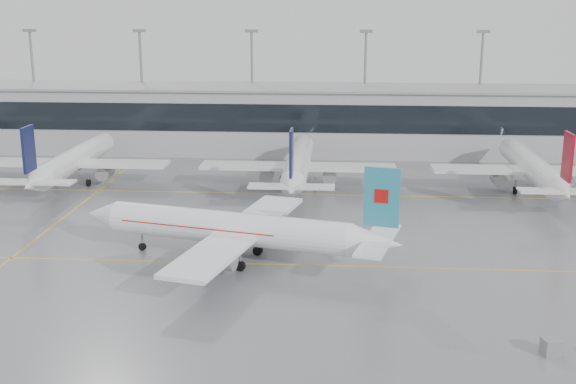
{
  "coord_description": "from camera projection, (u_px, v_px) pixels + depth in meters",
  "views": [
    {
      "loc": [
        6.01,
        -73.27,
        27.32
      ],
      "look_at": [
        0.0,
        12.0,
        5.0
      ],
      "focal_mm": 45.0,
      "sensor_mm": 36.0,
      "label": 1
    }
  ],
  "objects": [
    {
      "name": "terminal_glass",
      "position": [
        305.0,
        119.0,
        128.68
      ],
      "size": [
        180.0,
        0.2,
        5.0
      ],
      "primitive_type": "cube",
      "color": "black",
      "rests_on": "ground"
    },
    {
      "name": "air_canada_jet",
      "position": [
        238.0,
        229.0,
        77.99
      ],
      "size": [
        36.57,
        29.81,
        11.66
      ],
      "rotation": [
        0.0,
        0.0,
        2.89
      ],
      "color": "white",
      "rests_on": "ground"
    },
    {
      "name": "gse_unit",
      "position": [
        551.0,
        347.0,
        57.8
      ],
      "size": [
        1.62,
        1.55,
        1.38
      ],
      "primitive_type": "cube",
      "rotation": [
        0.0,
        0.0,
        0.22
      ],
      "color": "gray",
      "rests_on": "ground"
    },
    {
      "name": "taxi_line_main",
      "position": [
        280.0,
        265.0,
        78.02
      ],
      "size": [
        120.0,
        0.25,
        0.01
      ],
      "primitive_type": "cube",
      "color": "gold",
      "rests_on": "ground"
    },
    {
      "name": "parked_jet_b",
      "position": [
        73.0,
        161.0,
        111.98
      ],
      "size": [
        29.64,
        36.96,
        11.72
      ],
      "rotation": [
        0.0,
        0.0,
        1.57
      ],
      "color": "silver",
      "rests_on": "ground"
    },
    {
      "name": "parked_jet_c",
      "position": [
        298.0,
        164.0,
        109.6
      ],
      "size": [
        29.64,
        36.96,
        11.72
      ],
      "rotation": [
        0.0,
        0.0,
        1.57
      ],
      "color": "silver",
      "rests_on": "ground"
    },
    {
      "name": "ground",
      "position": [
        280.0,
        265.0,
        78.03
      ],
      "size": [
        320.0,
        320.0,
        0.0
      ],
      "primitive_type": "plane",
      "color": "slate",
      "rests_on": "ground"
    },
    {
      "name": "taxi_line_cross",
      "position": [
        62.0,
        219.0,
        94.54
      ],
      "size": [
        0.25,
        60.0,
        0.01
      ],
      "primitive_type": "cube",
      "color": "gold",
      "rests_on": "ground"
    },
    {
      "name": "terminal",
      "position": [
        307.0,
        120.0,
        136.35
      ],
      "size": [
        180.0,
        15.0,
        12.0
      ],
      "primitive_type": "cube",
      "color": "#A2A1A5",
      "rests_on": "ground"
    },
    {
      "name": "terminal_roof",
      "position": [
        307.0,
        87.0,
        134.78
      ],
      "size": [
        182.0,
        16.0,
        0.4
      ],
      "primitive_type": "cube",
      "color": "gray",
      "rests_on": "ground"
    },
    {
      "name": "parked_jet_d",
      "position": [
        533.0,
        168.0,
        107.22
      ],
      "size": [
        29.64,
        36.96,
        11.72
      ],
      "rotation": [
        0.0,
        0.0,
        1.57
      ],
      "color": "silver",
      "rests_on": "ground"
    },
    {
      "name": "light_masts",
      "position": [
        308.0,
        78.0,
        140.28
      ],
      "size": [
        156.4,
        1.0,
        22.6
      ],
      "color": "gray",
      "rests_on": "ground"
    },
    {
      "name": "taxi_line_north",
      "position": [
        297.0,
        194.0,
        106.98
      ],
      "size": [
        120.0,
        0.25,
        0.01
      ],
      "primitive_type": "cube",
      "color": "gold",
      "rests_on": "ground"
    }
  ]
}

